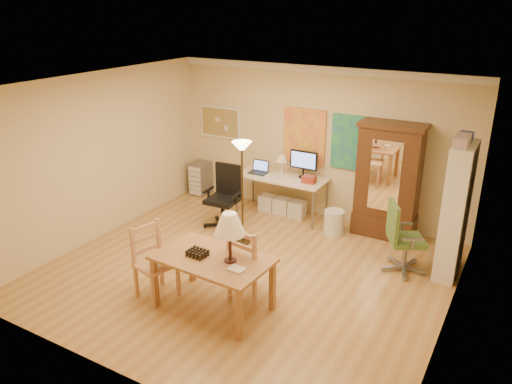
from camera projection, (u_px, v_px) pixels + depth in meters
The scene contains 16 objects.
floor at pixel (246, 272), 7.30m from camera, with size 5.50×5.50×0.00m, color #AC753D.
crown_molding at pixel (320, 69), 8.35m from camera, with size 5.50×0.08×0.12m, color white.
corkboard at pixel (220, 122), 9.72m from camera, with size 0.90×0.04×0.62m, color #A78F4E.
art_panel_left at pixel (304, 136), 8.90m from camera, with size 0.80×0.04×1.00m, color yellow.
art_panel_right at pixel (353, 143), 8.48m from camera, with size 0.75×0.04×0.95m, color teal.
dining_table at pixel (218, 249), 6.12m from camera, with size 1.49×0.94×1.36m.
ladder_chair_back at pixel (250, 265), 6.50m from camera, with size 0.55×0.53×1.05m.
ladder_chair_left at pixel (154, 264), 6.56m from camera, with size 0.55×0.56×1.01m.
torchiere_lamp at pixel (242, 163), 7.71m from camera, with size 0.31×0.31×1.71m.
computer_desk at pixel (284, 191), 9.11m from camera, with size 1.64×0.72×1.24m.
office_chair_black at pixel (224, 211), 8.67m from camera, with size 0.68×0.68×1.10m.
office_chair_green at pixel (402, 253), 7.25m from camera, with size 0.66×0.66×1.07m.
drawer_cart at pixel (200, 178), 10.16m from camera, with size 0.33×0.40×0.66m.
armoire at pixel (387, 188), 8.18m from camera, with size 1.05×0.50×1.93m.
bookshelf at pixel (455, 212), 6.94m from camera, with size 0.29×0.78×1.94m.
wastebin at pixel (334, 222), 8.42m from camera, with size 0.34×0.34×0.43m, color silver.
Camera 1 is at (3.31, -5.48, 3.71)m, focal length 35.00 mm.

